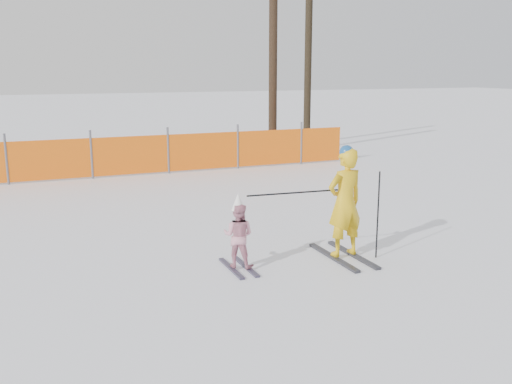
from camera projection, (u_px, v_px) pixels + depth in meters
ground at (269, 267)px, 8.15m from camera, size 120.00×120.00×0.00m
adult at (345, 203)px, 8.40m from camera, size 0.63×1.36×1.70m
child at (238, 235)px, 7.99m from camera, size 0.56×0.90×1.10m
ski_poles at (335, 204)px, 8.26m from camera, size 1.97×0.35×1.32m
safety_fence at (33, 161)px, 14.05m from camera, size 17.33×0.06×1.25m
tree_trunks at (291, 67)px, 19.44m from camera, size 2.64×2.42×5.90m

